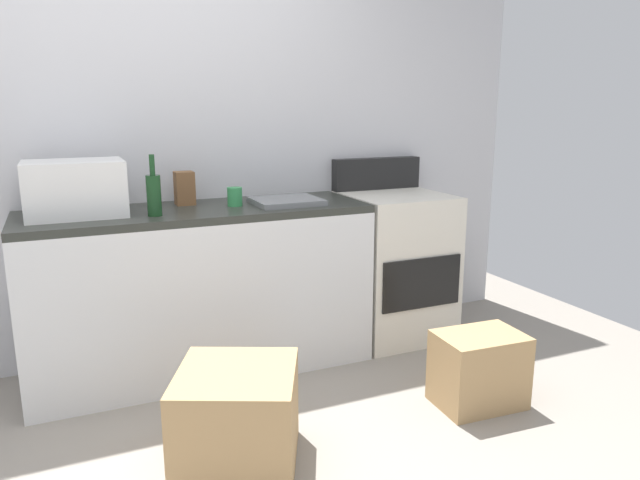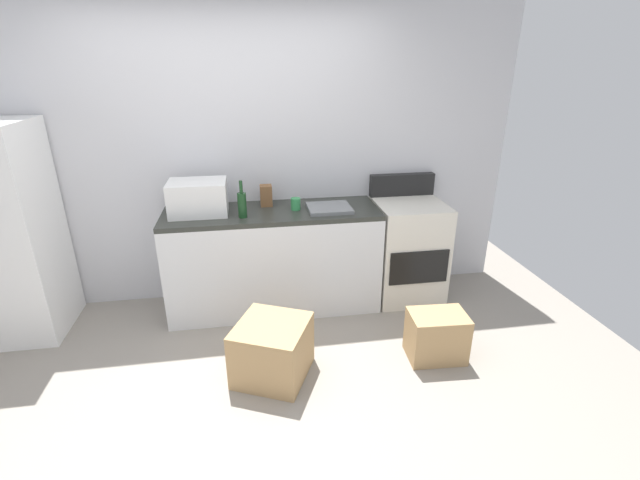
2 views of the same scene
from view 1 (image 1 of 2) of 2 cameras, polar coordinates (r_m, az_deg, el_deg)
wall_back at (r=3.44m, az=-18.30°, el=10.09°), size 5.00×0.10×2.60m
kitchen_counter at (r=3.28m, az=-11.39°, el=-4.73°), size 1.80×0.60×0.90m
stove_oven at (r=3.72m, az=7.20°, el=-2.22°), size 0.60×0.61×1.10m
microwave at (r=3.11m, az=-22.59°, el=4.61°), size 0.46×0.34×0.27m
sink_basin at (r=3.25m, az=-3.27°, el=3.77°), size 0.36×0.32×0.03m
wine_bottle at (r=2.99m, az=-15.76°, el=4.34°), size 0.07×0.07×0.30m
coffee_mug at (r=3.21m, az=-8.23°, el=4.16°), size 0.08×0.08×0.10m
knife_block at (r=3.30m, az=-12.96°, el=4.90°), size 0.10×0.10×0.18m
cardboard_box_large at (r=2.50m, az=-7.99°, el=-16.65°), size 0.62×0.63×0.41m
cardboard_box_medium at (r=3.03m, az=15.09°, el=-11.98°), size 0.43×0.31×0.36m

